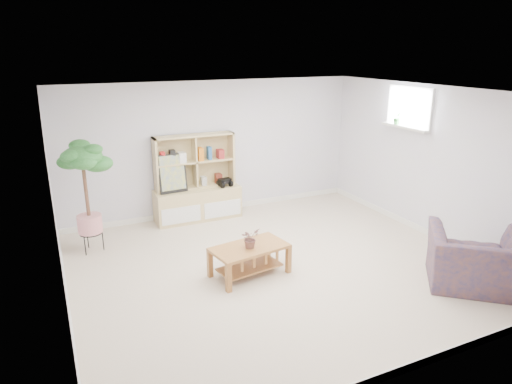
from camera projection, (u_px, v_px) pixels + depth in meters
name	position (u px, v px, depth m)	size (l,w,h in m)	color
floor	(277.00, 265.00, 6.43)	(5.50, 5.00, 0.01)	tan
ceiling	(280.00, 92.00, 5.71)	(5.50, 5.00, 0.01)	silver
walls	(278.00, 184.00, 6.07)	(5.51, 5.01, 2.40)	silver
baseboard	(277.00, 262.00, 6.42)	(5.50, 5.00, 0.10)	white
window	(410.00, 108.00, 7.45)	(0.10, 0.98, 0.68)	silver
window_sill	(405.00, 127.00, 7.52)	(0.14, 1.00, 0.04)	white
storage_unit	(197.00, 178.00, 7.97)	(1.51, 0.51, 1.51)	tan
poster	(172.00, 174.00, 7.72)	(0.48, 0.11, 0.66)	yellow
toy_truck	(225.00, 182.00, 8.13)	(0.31, 0.21, 0.16)	black
coffee_table	(250.00, 260.00, 6.12)	(1.01, 0.55, 0.41)	olive
table_plant	(250.00, 238.00, 5.99)	(0.24, 0.21, 0.27)	#135618
floor_tree	(87.00, 198.00, 6.64)	(0.62, 0.62, 1.68)	#1E6123
armchair	(477.00, 257.00, 5.73)	(1.14, 1.00, 0.85)	navy
sill_plant	(397.00, 118.00, 7.66)	(0.12, 0.10, 0.22)	#1E6123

